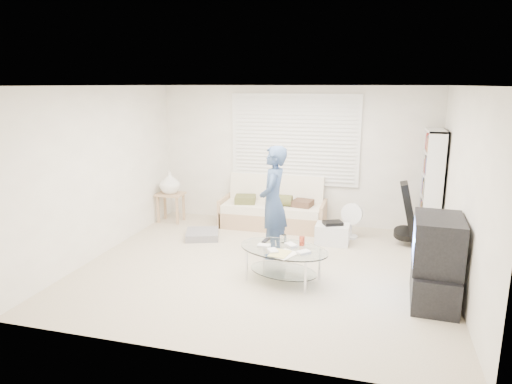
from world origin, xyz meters
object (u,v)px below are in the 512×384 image
(bookshelf, at_px, (431,187))
(coffee_table, at_px, (284,254))
(tv_unit, at_px, (436,261))
(futon_sofa, at_px, (273,211))

(bookshelf, xyz_separation_m, coffee_table, (-1.96, -2.14, -0.55))
(tv_unit, relative_size, coffee_table, 0.77)
(coffee_table, bearing_deg, tv_unit, -3.52)
(futon_sofa, height_order, coffee_table, futon_sofa)
(tv_unit, bearing_deg, coffee_table, 176.48)
(bookshelf, bearing_deg, futon_sofa, 177.70)
(tv_unit, bearing_deg, bookshelf, 86.81)
(bookshelf, relative_size, coffee_table, 1.36)
(bookshelf, relative_size, tv_unit, 1.76)
(tv_unit, distance_m, coffee_table, 1.85)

